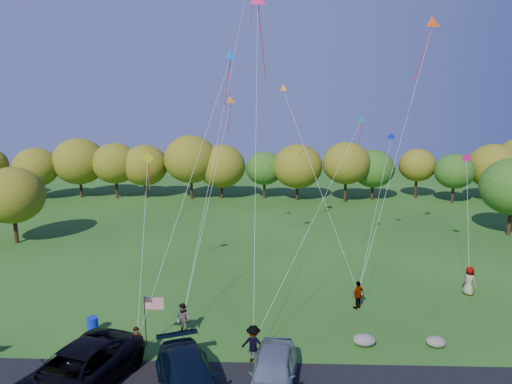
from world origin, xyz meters
TOP-DOWN VIEW (x-y plane):
  - ground at (0.00, 0.00)m, footprint 140.00×140.00m
  - treeline at (-3.07, 36.32)m, footprint 75.65×27.96m
  - minivan_dark at (-7.34, -3.55)m, footprint 5.07×7.41m
  - minivan_navy at (-2.40, -3.67)m, footprint 4.20×6.14m
  - minivan_silver at (1.22, -3.11)m, footprint 2.45×5.09m
  - flyer_a at (-5.43, -0.80)m, footprint 0.73×0.60m
  - flyer_b at (-3.65, 1.77)m, footprint 1.08×1.02m
  - flyer_c at (0.28, -0.80)m, footprint 1.31×0.88m
  - flyer_d at (6.48, 5.34)m, footprint 1.06×0.99m
  - flyer_e at (14.18, 7.64)m, footprint 1.00×1.12m
  - trash_barrel at (-8.66, 1.75)m, footprint 0.60×0.60m
  - flag_assembly at (-5.05, 0.49)m, footprint 1.02×0.66m
  - boulder_near at (6.01, 0.92)m, footprint 1.18×0.93m
  - boulder_far at (9.70, 0.91)m, footprint 1.02×0.85m
  - kites_aloft at (2.35, 13.33)m, footprint 23.62×11.74m

SIDE VIEW (x-z plane):
  - ground at x=0.00m, z-range 0.00..0.00m
  - boulder_far at x=9.70m, z-range 0.00..0.53m
  - boulder_near at x=6.01m, z-range 0.00..0.59m
  - trash_barrel at x=-8.66m, z-range 0.00..0.90m
  - flyer_a at x=-5.43m, z-range 0.00..1.70m
  - flyer_b at x=-3.65m, z-range 0.00..1.76m
  - flyer_d at x=6.48m, z-range 0.00..1.76m
  - minivan_navy at x=-2.40m, z-range 0.06..1.71m
  - minivan_silver at x=1.22m, z-range 0.06..1.74m
  - flyer_c at x=0.28m, z-range 0.00..1.87m
  - flyer_e at x=14.18m, z-range 0.00..1.92m
  - minivan_dark at x=-7.34m, z-range 0.06..1.94m
  - flag_assembly at x=-5.05m, z-range 0.71..3.46m
  - treeline at x=-3.07m, z-range 0.55..8.64m
  - kites_aloft at x=2.35m, z-range 8.90..25.07m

